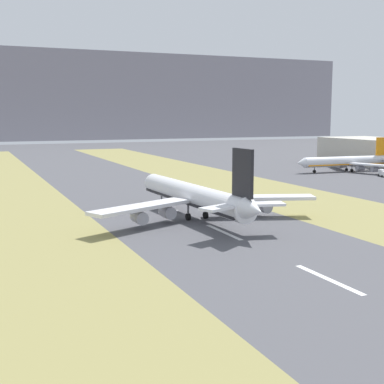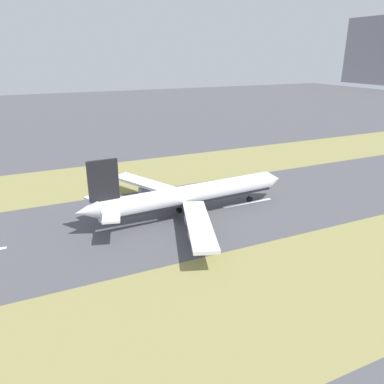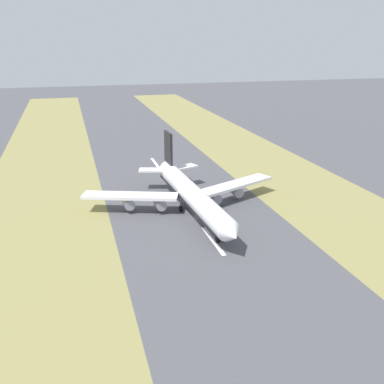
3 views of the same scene
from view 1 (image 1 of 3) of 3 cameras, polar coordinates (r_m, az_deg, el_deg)
name	(u,v)px [view 1 (image 1 of 3)]	position (r m, az deg, el deg)	size (l,w,h in m)	color
ground_plane	(186,215)	(148.50, -0.61, -2.51)	(800.00, 800.00, 0.00)	#4C4C51
grass_median_west	(17,229)	(138.13, -18.18, -3.74)	(40.00, 600.00, 0.01)	olive
grass_median_east	(320,205)	(170.51, 13.52, -1.34)	(40.00, 600.00, 0.01)	olive
centreline_dash_near	(328,279)	(94.70, 14.33, -8.99)	(1.20, 18.00, 0.01)	silver
centreline_dash_mid	(224,232)	(127.65, 3.39, -4.30)	(1.20, 18.00, 0.01)	silver
centreline_dash_far	(166,206)	(163.78, -2.83, -1.51)	(1.20, 18.00, 0.01)	silver
airplane_main_jet	(195,197)	(142.87, 0.34, -0.49)	(64.04, 67.20, 20.20)	white
airplane_parked_apron	(348,162)	(274.86, 16.30, 3.14)	(55.30, 52.70, 16.62)	silver
service_truck	(383,173)	(257.23, 19.68, 1.93)	(4.22, 6.39, 3.10)	white
mountain_ridge	(15,96)	(657.66, -18.40, 9.67)	(800.00, 120.00, 98.67)	gray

